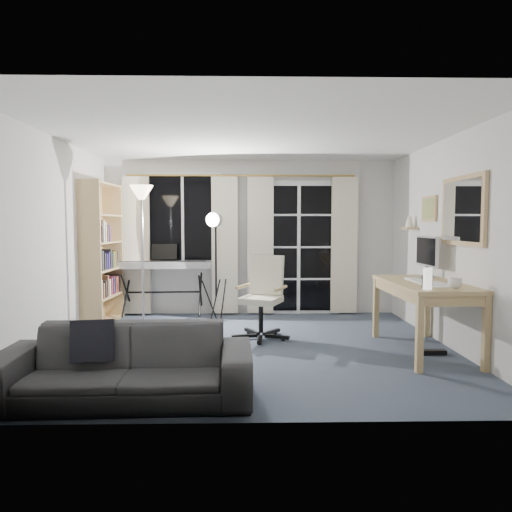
{
  "coord_description": "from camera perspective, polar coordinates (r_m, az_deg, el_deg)",
  "views": [
    {
      "loc": [
        -0.06,
        -5.14,
        1.41
      ],
      "look_at": [
        0.05,
        0.35,
        1.02
      ],
      "focal_mm": 32.0,
      "sensor_mm": 36.0,
      "label": 1
    }
  ],
  "objects": [
    {
      "name": "curtains",
      "position": [
        7.03,
        -1.79,
        1.44
      ],
      "size": [
        3.6,
        0.07,
        2.13
      ],
      "color": "gold",
      "rests_on": "floor"
    },
    {
      "name": "french_door",
      "position": [
        7.17,
        5.33,
        0.93
      ],
      "size": [
        1.32,
        0.09,
        2.11
      ],
      "color": "white",
      "rests_on": "floor"
    },
    {
      "name": "window",
      "position": [
        7.18,
        -9.12,
        4.69
      ],
      "size": [
        1.2,
        0.08,
        1.4
      ],
      "color": "white",
      "rests_on": "floor"
    },
    {
      "name": "keyboard_piano",
      "position": [
        6.98,
        -11.5,
        -1.2
      ],
      "size": [
        1.44,
        0.74,
        1.04
      ],
      "rotation": [
        0.0,
        0.0,
        0.04
      ],
      "color": "black",
      "rests_on": "floor"
    },
    {
      "name": "framed_print",
      "position": [
        6.14,
        20.84,
        5.54
      ],
      "size": [
        0.03,
        0.42,
        0.32
      ],
      "color": "tan",
      "rests_on": "floor"
    },
    {
      "name": "floor",
      "position": [
        5.33,
        -0.47,
        -11.41
      ],
      "size": [
        4.5,
        4.0,
        0.02
      ],
      "primitive_type": "cube",
      "color": "#3D4959",
      "rests_on": "ground"
    },
    {
      "name": "wall_shelf",
      "position": [
        6.58,
        18.61,
        3.79
      ],
      "size": [
        0.16,
        0.3,
        0.18
      ],
      "color": "tan",
      "rests_on": "floor"
    },
    {
      "name": "monitor",
      "position": [
        5.77,
        20.59,
        0.42
      ],
      "size": [
        0.19,
        0.56,
        0.49
      ],
      "rotation": [
        0.0,
        0.0,
        0.02
      ],
      "color": "silver",
      "rests_on": "desk"
    },
    {
      "name": "mug",
      "position": [
        4.88,
        23.61,
        -2.99
      ],
      "size": [
        0.13,
        0.1,
        0.13
      ],
      "primitive_type": "imported",
      "rotation": [
        0.0,
        0.0,
        0.02
      ],
      "color": "silver",
      "rests_on": "desk"
    },
    {
      "name": "wall_mirror",
      "position": [
        5.31,
        24.41,
        5.18
      ],
      "size": [
        0.04,
        0.94,
        0.74
      ],
      "color": "tan",
      "rests_on": "floor"
    },
    {
      "name": "desk_clutter",
      "position": [
        5.09,
        20.6,
        -5.27
      ],
      "size": [
        0.45,
        0.89,
        0.99
      ],
      "rotation": [
        0.0,
        0.0,
        0.02
      ],
      "color": "white",
      "rests_on": "desk"
    },
    {
      "name": "bookshelf",
      "position": [
        6.7,
        -19.1,
        -0.19
      ],
      "size": [
        0.36,
        0.94,
        1.99
      ],
      "rotation": [
        0.0,
        0.0,
        -0.04
      ],
      "color": "tan",
      "rests_on": "floor"
    },
    {
      "name": "studio_light",
      "position": [
        6.51,
        -5.2,
        2.95
      ],
      "size": [
        0.36,
        0.36,
        1.61
      ],
      "rotation": [
        0.0,
        0.0,
        -0.34
      ],
      "color": "black",
      "rests_on": "floor"
    },
    {
      "name": "torchiere_lamp",
      "position": [
        6.12,
        -14.09,
        5.07
      ],
      "size": [
        0.38,
        0.38,
        1.91
      ],
      "rotation": [
        0.0,
        0.0,
        -0.28
      ],
      "color": "#B2B2B7",
      "rests_on": "floor"
    },
    {
      "name": "sofa",
      "position": [
        3.86,
        -16.0,
        -11.42
      ],
      "size": [
        2.02,
        0.64,
        0.78
      ],
      "rotation": [
        0.0,
        0.0,
        0.03
      ],
      "color": "#2C2C2E",
      "rests_on": "floor"
    },
    {
      "name": "office_chair",
      "position": [
        5.7,
        1.06,
        -4.14
      ],
      "size": [
        0.71,
        0.72,
        1.02
      ],
      "rotation": [
        0.0,
        0.0,
        -0.41
      ],
      "color": "black",
      "rests_on": "floor"
    },
    {
      "name": "desk",
      "position": [
        5.32,
        20.32,
        -4.09
      ],
      "size": [
        0.75,
        1.46,
        0.78
      ],
      "rotation": [
        0.0,
        0.0,
        0.02
      ],
      "color": "#A68555",
      "rests_on": "floor"
    }
  ]
}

